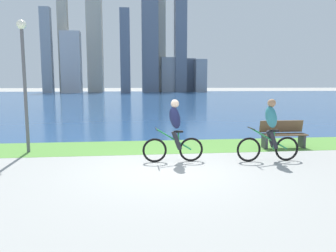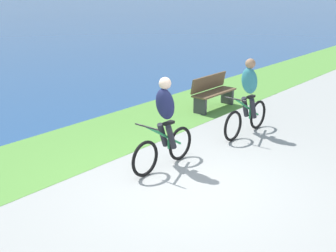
% 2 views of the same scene
% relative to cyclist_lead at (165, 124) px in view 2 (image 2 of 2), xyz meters
% --- Properties ---
extents(ground_plane, '(300.00, 300.00, 0.00)m').
position_rel_cyclist_lead_xyz_m(ground_plane, '(-0.36, -0.81, -0.84)').
color(ground_plane, '#9E9E99').
extents(grass_strip_bayside, '(120.00, 2.37, 0.01)m').
position_rel_cyclist_lead_xyz_m(grass_strip_bayside, '(-0.36, 2.15, -0.84)').
color(grass_strip_bayside, '#59933D').
rests_on(grass_strip_bayside, ground).
extents(cyclist_lead, '(1.66, 0.52, 1.70)m').
position_rel_cyclist_lead_xyz_m(cyclist_lead, '(0.00, 0.00, 0.00)').
color(cyclist_lead, black).
rests_on(cyclist_lead, ground).
extents(cyclist_trailing, '(1.76, 0.52, 1.71)m').
position_rel_cyclist_lead_xyz_m(cyclist_trailing, '(2.60, -0.22, 0.00)').
color(cyclist_trailing, black).
rests_on(cyclist_trailing, ground).
extents(bench_near_path, '(1.50, 0.47, 0.90)m').
position_rel_cyclist_lead_xyz_m(bench_near_path, '(3.85, 1.56, -0.39)').
color(bench_near_path, brown).
rests_on(bench_near_path, ground).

